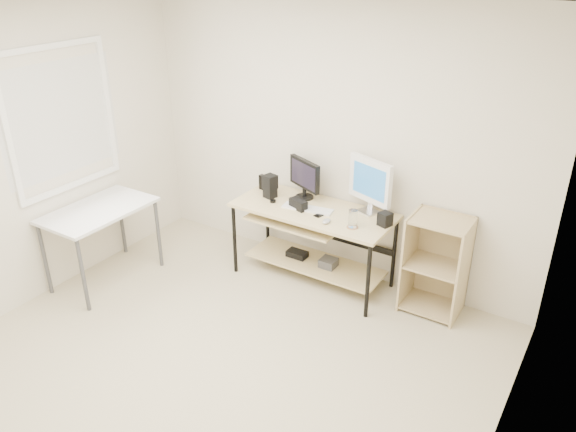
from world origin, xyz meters
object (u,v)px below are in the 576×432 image
(black_monitor, at_px, (305,177))
(audio_controller, at_px, (263,182))
(white_imac, at_px, (370,182))
(desk, at_px, (311,229))
(side_table, at_px, (99,217))
(shelf_unit, at_px, (437,263))

(black_monitor, xyz_separation_m, audio_controller, (-0.45, -0.03, -0.15))
(white_imac, bearing_deg, desk, -137.72)
(black_monitor, distance_m, audio_controller, 0.48)
(white_imac, bearing_deg, audio_controller, -156.94)
(audio_controller, bearing_deg, black_monitor, 13.67)
(desk, xyz_separation_m, side_table, (-1.65, -1.06, 0.13))
(shelf_unit, xyz_separation_m, black_monitor, (-1.35, 0.01, 0.52))
(shelf_unit, relative_size, white_imac, 1.76)
(side_table, xyz_separation_m, white_imac, (2.13, 1.26, 0.37))
(side_table, xyz_separation_m, shelf_unit, (2.83, 1.22, -0.22))
(desk, distance_m, white_imac, 0.73)
(side_table, relative_size, audio_controller, 6.74)
(audio_controller, bearing_deg, shelf_unit, 10.25)
(side_table, bearing_deg, black_monitor, 39.64)
(desk, bearing_deg, audio_controller, 168.10)
(white_imac, relative_size, audio_controller, 3.44)
(shelf_unit, xyz_separation_m, audio_controller, (-1.80, -0.03, 0.37))
(black_monitor, relative_size, white_imac, 0.79)
(side_table, relative_size, shelf_unit, 1.11)
(side_table, relative_size, black_monitor, 2.48)
(shelf_unit, bearing_deg, black_monitor, 179.74)
(side_table, distance_m, audio_controller, 1.58)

